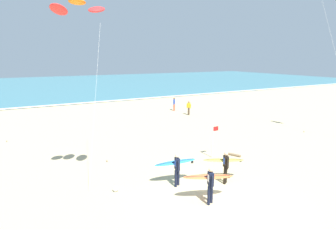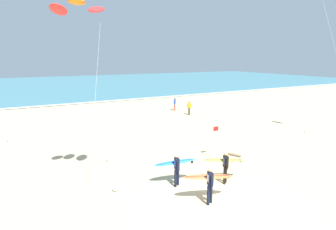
% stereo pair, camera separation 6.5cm
% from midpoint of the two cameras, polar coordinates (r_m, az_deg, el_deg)
% --- Properties ---
extents(ground_plane, '(160.00, 160.00, 0.00)m').
position_cam_midpoint_polar(ground_plane, '(13.36, 9.57, -16.73)').
color(ground_plane, '#CCB789').
extents(ocean_water, '(160.00, 60.00, 0.08)m').
position_cam_midpoint_polar(ocean_water, '(69.55, -22.35, 5.78)').
color(ocean_water, teal).
rests_on(ocean_water, ground).
extents(shoreline_foam, '(160.00, 0.98, 0.01)m').
position_cam_midpoint_polar(shoreline_foam, '(40.35, -17.57, 2.38)').
color(shoreline_foam, white).
rests_on(shoreline_foam, ocean_water).
extents(surfer_lead, '(2.23, 1.15, 1.71)m').
position_cam_midpoint_polar(surfer_lead, '(14.07, 1.58, -10.32)').
color(surfer_lead, black).
rests_on(surfer_lead, ground).
extents(surfer_trailing, '(2.36, 1.27, 1.71)m').
position_cam_midpoint_polar(surfer_trailing, '(12.62, 8.41, -13.15)').
color(surfer_trailing, black).
rests_on(surfer_trailing, ground).
extents(surfer_third, '(2.21, 1.29, 1.71)m').
position_cam_midpoint_polar(surfer_third, '(14.63, 11.55, -9.67)').
color(surfer_third, black).
rests_on(surfer_third, ground).
extents(kite_arc_amber_far, '(3.13, 4.42, 8.72)m').
position_cam_midpoint_polar(kite_arc_amber_far, '(12.96, -18.36, 20.39)').
color(kite_arc_amber_far, red).
rests_on(kite_arc_amber_far, ground).
extents(bystander_blue_top, '(0.38, 0.38, 1.59)m').
position_cam_midpoint_polar(bystander_blue_top, '(33.29, 1.23, 2.29)').
color(bystander_blue_top, '#D8593F').
rests_on(bystander_blue_top, ground).
extents(bystander_yellow_top, '(0.35, 0.40, 1.59)m').
position_cam_midpoint_polar(bystander_yellow_top, '(30.84, 4.26, 1.49)').
color(bystander_yellow_top, '#4C3D2D').
rests_on(bystander_yellow_top, ground).
extents(lifeguard_flag, '(0.45, 0.05, 2.10)m').
position_cam_midpoint_polar(lifeguard_flag, '(17.88, 9.27, -4.83)').
color(lifeguard_flag, silver).
rests_on(lifeguard_flag, ground).
extents(beach_ball, '(0.28, 0.28, 0.28)m').
position_cam_midpoint_polar(beach_ball, '(13.99, -10.92, -14.74)').
color(beach_ball, white).
rests_on(beach_ball, ground).
extents(driftwood_log, '(0.58, 0.97, 0.16)m').
position_cam_midpoint_polar(driftwood_log, '(18.79, 13.27, -7.98)').
color(driftwood_log, '#846B4C').
rests_on(driftwood_log, ground).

